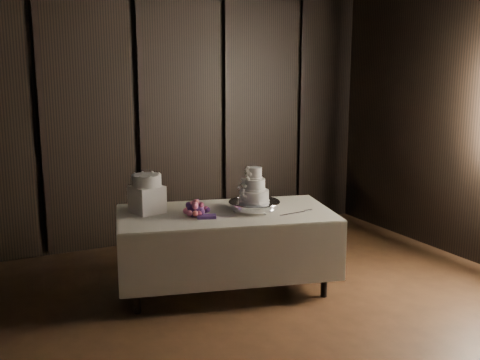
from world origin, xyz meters
name	(u,v)px	position (x,y,z in m)	size (l,w,h in m)	color
room	(305,163)	(0.00, 0.00, 1.50)	(6.08, 7.08, 3.08)	black
display_table	(226,247)	(0.26, 1.72, 0.42)	(2.19, 1.50, 0.76)	beige
cake_stand	(254,206)	(0.52, 1.64, 0.81)	(0.48, 0.48, 0.09)	silver
wedding_cake	(253,189)	(0.49, 1.63, 0.98)	(0.30, 0.27, 0.33)	white
bouquet	(196,209)	(-0.04, 1.71, 0.82)	(0.27, 0.37, 0.18)	pink
box_pedestal	(147,199)	(-0.40, 2.03, 0.89)	(0.26, 0.26, 0.25)	white
small_cake	(147,180)	(-0.40, 2.03, 1.06)	(0.27, 0.27, 0.11)	white
cake_knife	(292,214)	(0.77, 1.37, 0.77)	(0.37, 0.02, 0.01)	silver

